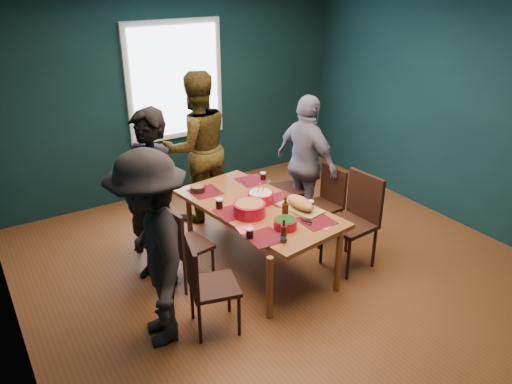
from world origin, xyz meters
TOP-DOWN VIEW (x-y plane):
  - room at (0.00, 0.27)m, footprint 5.01×5.01m
  - dining_table at (-0.14, 0.20)m, footprint 1.16×1.92m
  - chair_left_far at (-1.01, 0.94)m, footprint 0.47×0.47m
  - chair_left_mid at (-0.98, 0.26)m, footprint 0.45×0.45m
  - chair_left_near at (-1.10, -0.46)m, footprint 0.49×0.49m
  - chair_right_far at (0.77, 0.79)m, footprint 0.50×0.50m
  - chair_right_mid at (0.85, 0.27)m, footprint 0.41×0.41m
  - chair_right_near at (0.75, -0.33)m, footprint 0.49×0.49m
  - person_far_left at (-1.15, 0.47)m, footprint 0.66×0.77m
  - person_back at (-0.17, 1.53)m, footprint 0.94×0.76m
  - person_right at (0.83, 0.65)m, footprint 0.49×0.99m
  - person_near_left at (-1.48, -0.33)m, footprint 0.82×1.20m
  - bowl_salad at (-0.32, 0.06)m, footprint 0.32×0.32m
  - bowl_dumpling at (-0.07, 0.26)m, footprint 0.27×0.27m
  - bowl_herbs at (-0.18, -0.34)m, footprint 0.22×0.22m
  - cutting_board at (0.18, -0.10)m, footprint 0.33×0.59m
  - small_bowl at (-0.51, 0.84)m, footprint 0.16×0.16m
  - beer_bottle_a at (-0.34, -0.54)m, footprint 0.06×0.06m
  - beer_bottle_b at (-0.08, -0.21)m, footprint 0.06×0.06m
  - cola_glass_a at (-0.56, -0.32)m, footprint 0.07×0.07m
  - cola_glass_b at (0.27, -0.15)m, footprint 0.07×0.07m
  - cola_glass_c at (0.28, 0.74)m, footprint 0.07×0.07m
  - cola_glass_d at (-0.50, 0.36)m, footprint 0.08×0.08m
  - napkin_a at (0.24, 0.29)m, footprint 0.12×0.12m
  - napkin_b at (-0.50, -0.18)m, footprint 0.18×0.18m
  - napkin_c at (0.15, -0.50)m, footprint 0.20×0.20m

SIDE VIEW (x-z plane):
  - chair_left_far at x=-1.01m, z-range 0.07..0.92m
  - chair_right_mid at x=0.85m, z-range 0.07..0.92m
  - chair_left_mid at x=-0.98m, z-range 0.07..0.93m
  - chair_left_near at x=-1.10m, z-range 0.07..0.96m
  - chair_right_far at x=0.77m, z-range 0.08..0.99m
  - chair_right_near at x=0.75m, z-range 0.08..1.09m
  - dining_table at x=-0.14m, z-range 0.28..0.97m
  - napkin_a at x=0.24m, z-range 0.69..0.69m
  - napkin_c at x=0.15m, z-range 0.69..0.69m
  - napkin_b at x=-0.50m, z-range 0.69..0.69m
  - small_bowl at x=-0.51m, z-range 0.69..0.76m
  - cola_glass_c at x=0.28m, z-range 0.69..0.78m
  - cola_glass_b at x=0.27m, z-range 0.69..0.79m
  - bowl_herbs at x=-0.18m, z-range 0.69..0.79m
  - cola_glass_a at x=-0.56m, z-range 0.69..0.79m
  - cola_glass_d at x=-0.50m, z-range 0.69..0.80m
  - cutting_board at x=0.18m, z-range 0.68..0.81m
  - bowl_dumpling at x=-0.07m, z-range 0.62..0.87m
  - bowl_salad at x=-0.32m, z-range 0.69..0.83m
  - beer_bottle_a at x=-0.34m, z-range 0.66..0.88m
  - beer_bottle_b at x=-0.08m, z-range 0.66..0.91m
  - person_right at x=0.83m, z-range 0.00..1.62m
  - person_near_left at x=-1.48m, z-range 0.00..1.71m
  - person_far_left at x=-1.15m, z-range 0.00..1.79m
  - person_back at x=-0.17m, z-range 0.00..1.85m
  - room at x=0.00m, z-range 0.01..2.73m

